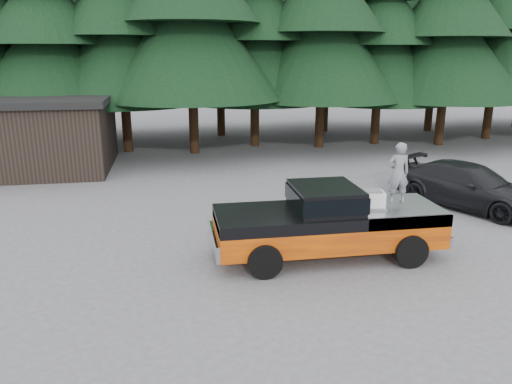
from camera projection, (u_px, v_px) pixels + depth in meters
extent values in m
plane|color=#49494B|center=(263.00, 260.00, 12.93)|extent=(120.00, 120.00, 0.00)
cube|color=black|center=(325.00, 197.00, 12.69)|extent=(1.66, 1.90, 0.59)
cube|color=silver|center=(372.00, 200.00, 12.74)|extent=(0.68, 0.60, 0.41)
imported|color=slate|center=(398.00, 173.00, 13.03)|extent=(0.62, 0.43, 1.62)
imported|color=black|center=(469.00, 186.00, 17.11)|extent=(4.35, 5.52, 1.50)
cube|color=black|center=(18.00, 137.00, 22.42)|extent=(8.00, 6.00, 3.00)
cube|color=black|center=(13.00, 100.00, 21.97)|extent=(8.40, 6.40, 0.30)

